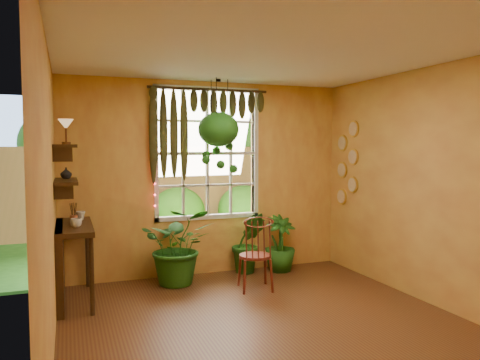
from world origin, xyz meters
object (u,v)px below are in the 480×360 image
object	(u,v)px
potted_plant_left	(179,246)
potted_plant_mid	(248,243)
windsor_chair	(256,265)
counter_ledge	(65,255)
hanging_basket	(219,134)

from	to	relation	value
potted_plant_left	potted_plant_mid	xyz separation A→B (m)	(1.05, 0.20, -0.08)
windsor_chair	potted_plant_mid	xyz separation A→B (m)	(0.21, 0.78, 0.12)
counter_ledge	potted_plant_mid	distance (m)	2.49
potted_plant_left	hanging_basket	bearing A→B (deg)	11.13
potted_plant_mid	counter_ledge	bearing A→B (deg)	-169.54
counter_ledge	potted_plant_mid	size ratio (longest dim) A/B	1.39
windsor_chair	counter_ledge	bearing A→B (deg)	-178.17
windsor_chair	potted_plant_left	size ratio (longest dim) A/B	1.07
counter_ledge	potted_plant_mid	xyz separation A→B (m)	(2.45, 0.45, -0.12)
potted_plant_left	hanging_basket	xyz separation A→B (m)	(0.59, 0.12, 1.45)
counter_ledge	potted_plant_mid	bearing A→B (deg)	10.46
potted_plant_left	windsor_chair	bearing A→B (deg)	-34.34
counter_ledge	windsor_chair	world-z (taller)	windsor_chair
potted_plant_mid	potted_plant_left	bearing A→B (deg)	-169.14
windsor_chair	hanging_basket	size ratio (longest dim) A/B	0.84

